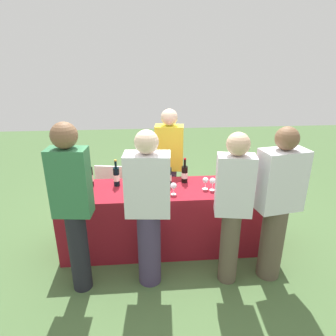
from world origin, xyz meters
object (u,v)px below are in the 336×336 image
(server_pouring, at_px, (169,163))
(guest_0, at_px, (73,203))
(guest_2, at_px, (233,205))
(wine_bottle_3, at_px, (185,174))
(wine_bottle_0, at_px, (90,177))
(wine_bottle_4, at_px, (244,171))
(wine_bottle_1, at_px, (116,176))
(guest_1, at_px, (148,207))
(wine_glass_5, at_px, (223,184))
(guest_3, at_px, (278,202))
(wine_bottle_2, at_px, (169,176))
(wine_glass_1, at_px, (160,187))
(menu_board, at_px, (113,190))
(wine_glass_4, at_px, (213,181))
(wine_glass_3, at_px, (205,181))
(wine_glass_2, at_px, (174,186))
(wine_glass_0, at_px, (143,185))

(server_pouring, height_order, guest_0, guest_0)
(guest_2, bearing_deg, wine_bottle_3, 124.06)
(wine_bottle_0, distance_m, wine_bottle_4, 1.85)
(server_pouring, height_order, guest_2, guest_2)
(wine_bottle_4, xyz_separation_m, guest_0, (-1.88, -0.80, 0.06))
(wine_bottle_1, distance_m, guest_1, 0.80)
(wine_bottle_0, relative_size, wine_glass_5, 2.07)
(wine_bottle_4, distance_m, server_pouring, 0.99)
(wine_bottle_3, height_order, guest_3, guest_3)
(wine_bottle_2, xyz_separation_m, wine_glass_1, (-0.12, -0.26, -0.01))
(guest_1, xyz_separation_m, guest_3, (1.27, -0.01, 0.00))
(guest_3, distance_m, menu_board, 2.36)
(wine_glass_4, xyz_separation_m, guest_2, (0.08, -0.55, -0.01))
(guest_2, bearing_deg, wine_glass_3, 114.12)
(wine_bottle_0, height_order, wine_glass_5, wine_bottle_0)
(wine_glass_2, bearing_deg, guest_2, -42.08)
(wine_glass_3, xyz_separation_m, guest_2, (0.15, -0.58, -0.00))
(wine_bottle_4, xyz_separation_m, guest_3, (0.09, -0.77, -0.02))
(guest_1, xyz_separation_m, menu_board, (-0.50, 1.47, -0.50))
(menu_board, bearing_deg, wine_bottle_1, -70.49)
(server_pouring, distance_m, guest_2, 1.35)
(wine_glass_0, bearing_deg, wine_bottle_4, 12.46)
(wine_bottle_2, distance_m, guest_1, 0.73)
(wine_glass_3, height_order, server_pouring, server_pouring)
(wine_bottle_3, height_order, wine_bottle_4, wine_bottle_4)
(wine_bottle_1, xyz_separation_m, wine_glass_4, (1.09, -0.22, -0.01))
(wine_glass_3, distance_m, guest_2, 0.60)
(wine_glass_1, distance_m, guest_0, 0.95)
(wine_bottle_2, relative_size, menu_board, 0.43)
(wine_bottle_1, height_order, wine_bottle_2, wine_bottle_1)
(guest_0, relative_size, guest_1, 1.06)
(wine_bottle_2, xyz_separation_m, menu_board, (-0.75, 0.78, -0.53))
(wine_glass_1, xyz_separation_m, wine_glass_4, (0.60, 0.08, 0.01))
(wine_glass_3, relative_size, guest_0, 0.08)
(wine_bottle_0, bearing_deg, guest_3, -20.76)
(wine_bottle_4, distance_m, wine_glass_1, 1.10)
(wine_bottle_4, bearing_deg, server_pouring, 153.48)
(wine_bottle_0, xyz_separation_m, guest_1, (0.66, -0.72, -0.03))
(wine_bottle_4, distance_m, wine_glass_0, 1.26)
(wine_bottle_4, bearing_deg, guest_1, -147.29)
(wine_bottle_3, distance_m, wine_glass_4, 0.38)
(wine_glass_2, xyz_separation_m, guest_0, (-0.98, -0.47, 0.08))
(wine_bottle_1, relative_size, wine_glass_4, 2.16)
(wine_bottle_1, distance_m, wine_bottle_2, 0.61)
(wine_bottle_1, distance_m, server_pouring, 0.82)
(wine_glass_3, relative_size, guest_3, 0.09)
(wine_glass_0, xyz_separation_m, wine_glass_2, (0.33, -0.06, 0.00))
(wine_bottle_2, distance_m, wine_glass_1, 0.29)
(wine_glass_5, distance_m, server_pouring, 0.95)
(wine_bottle_0, bearing_deg, guest_0, -92.12)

